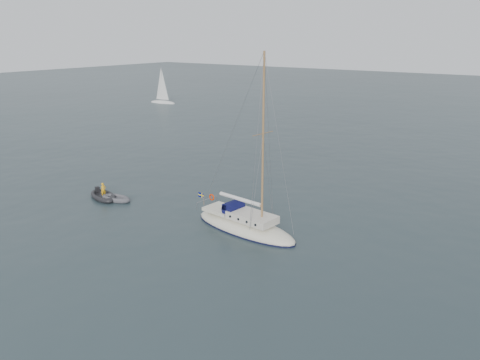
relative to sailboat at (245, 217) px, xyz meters
The scene contains 5 objects.
ground 1.41m from the sailboat, behind, with size 300.00×300.00×0.00m, color black.
sailboat is the anchor object (origin of this frame).
dinghy 12.11m from the sailboat, behind, with size 2.76×1.25×0.40m.
rib 13.48m from the sailboat, behind, with size 3.54×1.61×1.38m.
distant_yacht_a 65.01m from the sailboat, 139.24° to the left, with size 5.82×3.10×7.71m.
Camera 1 is at (18.10, -24.72, 12.98)m, focal length 35.00 mm.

